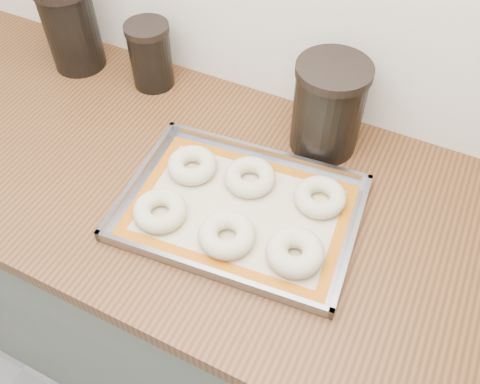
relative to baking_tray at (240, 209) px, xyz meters
The scene contains 13 objects.
cabinet 0.53m from the baking_tray, behind, with size 3.00×0.65×0.86m, color #5D6559.
countertop 0.23m from the baking_tray, behind, with size 3.06×0.68×0.04m, color brown.
baking_tray is the anchor object (origin of this frame).
baking_mat 0.00m from the baking_tray, 69.44° to the left, with size 0.45×0.33×0.00m.
bagel_front_left 0.16m from the baking_tray, 147.77° to the right, with size 0.11×0.11×0.04m, color beige.
bagel_front_mid 0.08m from the baking_tray, 82.18° to the right, with size 0.11×0.11×0.04m, color beige.
bagel_front_right 0.15m from the baking_tray, 22.40° to the right, with size 0.11×0.11×0.04m, color beige.
bagel_back_left 0.15m from the baking_tray, 159.80° to the left, with size 0.10×0.10×0.04m, color beige.
bagel_back_mid 0.08m from the baking_tray, 100.41° to the left, with size 0.11×0.11×0.03m, color beige.
bagel_back_right 0.16m from the baking_tray, 33.09° to the left, with size 0.10×0.10×0.03m, color beige.
canister_left 0.65m from the baking_tray, 156.46° to the left, with size 0.14×0.14×0.22m.
canister_mid 0.47m from the baking_tray, 143.80° to the left, with size 0.11×0.11×0.16m.
canister_right 0.28m from the baking_tray, 72.75° to the left, with size 0.15×0.15×0.21m.
Camera 1 is at (0.50, 1.08, 1.70)m, focal length 38.00 mm.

